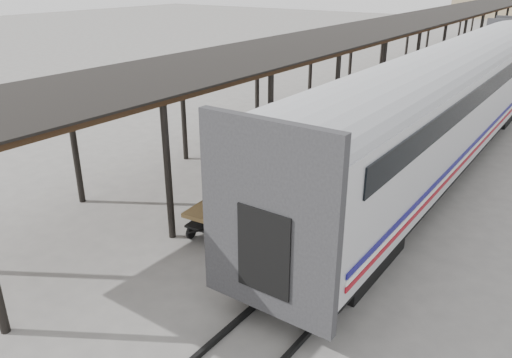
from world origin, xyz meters
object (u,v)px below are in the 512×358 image
object	(u,v)px
luggage_tug	(384,97)
pedestrian	(390,84)
baggage_cart	(224,209)
porter	(215,183)

from	to	relation	value
luggage_tug	pedestrian	size ratio (longest dim) A/B	1.11
baggage_cart	porter	bearing A→B (deg)	-74.24
baggage_cart	pedestrian	bearing A→B (deg)	91.58
luggage_tug	porter	size ratio (longest dim) A/B	1.07
pedestrian	luggage_tug	bearing A→B (deg)	92.36
baggage_cart	porter	distance (m)	1.31
porter	pedestrian	size ratio (longest dim) A/B	1.04
luggage_tug	pedestrian	distance (m)	2.55
porter	pedestrian	bearing A→B (deg)	-1.15
luggage_tug	pedestrian	xyz separation A→B (m)	(-0.65, 2.46, 0.19)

